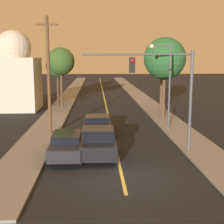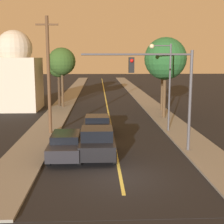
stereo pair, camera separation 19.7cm
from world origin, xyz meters
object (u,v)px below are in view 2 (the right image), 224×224
traffic_signal_mast (164,81)px  tree_right_far (163,64)px  domed_building_left (16,74)px  car_near_lane_front (97,143)px  tree_left_near (59,66)px  tree_right_near (165,59)px  streetlamp_right (165,75)px  car_near_lane_second (97,124)px  car_outer_lane_front (66,144)px  utility_pole_left (49,74)px  tree_left_far (62,62)px

traffic_signal_mast → tree_right_far: tree_right_far is taller
domed_building_left → car_near_lane_front: bearing=-63.1°
tree_left_near → car_near_lane_front: bearing=-77.0°
tree_left_near → tree_right_far: bearing=-17.4°
domed_building_left → tree_right_near: bearing=-21.9°
traffic_signal_mast → tree_left_near: (-8.41, 18.36, 0.42)m
streetlamp_right → tree_right_far: (1.82, 9.58, 0.68)m
car_near_lane_front → car_near_lane_second: car_near_lane_front is taller
car_outer_lane_front → tree_right_far: bearing=60.6°
traffic_signal_mast → tree_right_near: 10.85m
car_outer_lane_front → streetlamp_right: bearing=40.5°
streetlamp_right → tree_left_near: streetlamp_right is taller
tree_right_far → streetlamp_right: bearing=-100.8°
car_outer_lane_front → streetlamp_right: 9.75m
car_outer_lane_front → domed_building_left: bearing=112.5°
streetlamp_right → utility_pole_left: utility_pole_left is taller
traffic_signal_mast → utility_pole_left: bearing=147.5°
utility_pole_left → tree_right_near: size_ratio=1.14×
car_near_lane_front → tree_left_near: bearing=103.0°
streetlamp_right → tree_right_far: streetlamp_right is taller
traffic_signal_mast → tree_left_near: traffic_signal_mast is taller
utility_pole_left → domed_building_left: 13.08m
traffic_signal_mast → utility_pole_left: 8.82m
tree_left_near → domed_building_left: size_ratio=0.69×
traffic_signal_mast → streetlamp_right: size_ratio=0.99×
tree_left_near → domed_building_left: bearing=-158.7°
car_outer_lane_front → domed_building_left: domed_building_left is taller
car_near_lane_front → car_outer_lane_front: car_near_lane_front is taller
traffic_signal_mast → domed_building_left: size_ratio=0.75×
car_outer_lane_front → utility_pole_left: utility_pole_left is taller
utility_pole_left → tree_left_far: utility_pole_left is taller
car_outer_lane_front → traffic_signal_mast: 6.75m
tree_right_near → domed_building_left: bearing=158.1°
car_near_lane_front → utility_pole_left: bearing=121.5°
tree_left_far → car_near_lane_second: bearing=-72.5°
utility_pole_left → tree_right_near: (9.77, 5.78, 1.07)m
car_near_lane_second → traffic_signal_mast: (3.94, -4.96, 3.57)m
traffic_signal_mast → streetlamp_right: bearing=77.3°
car_near_lane_front → streetlamp_right: size_ratio=0.58×
utility_pole_left → tree_right_near: 11.40m
car_near_lane_second → tree_left_near: tree_left_near is taller
utility_pole_left → car_near_lane_front: bearing=-58.5°
car_outer_lane_front → tree_left_far: size_ratio=0.70×
traffic_signal_mast → utility_pole_left: (-7.44, 4.74, 0.22)m
car_outer_lane_front → tree_right_far: tree_right_far is taller
car_near_lane_second → traffic_signal_mast: size_ratio=0.61×
tree_left_far → car_outer_lane_front: bearing=-83.1°
car_near_lane_front → tree_left_far: size_ratio=0.57×
domed_building_left → traffic_signal_mast: bearing=-52.2°
tree_right_near → domed_building_left: 16.46m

